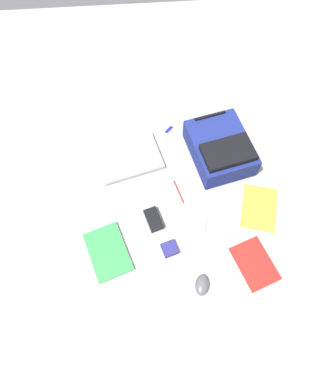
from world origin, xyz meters
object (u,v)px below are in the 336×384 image
at_px(cable_coil, 215,229).
at_px(power_brick, 154,219).
at_px(book_blue, 254,264).
at_px(earbud_pouch, 170,249).
at_px(book_red, 108,252).
at_px(book_manual, 259,208).
at_px(usb_stick, 169,129).
at_px(computer_mouse, 202,285).
at_px(laptop, 129,158).
at_px(backpack, 220,148).
at_px(pen_black, 179,192).

distance_m(cable_coil, power_brick, 0.32).
relative_size(book_blue, earbud_pouch, 3.81).
distance_m(book_red, book_manual, 0.81).
relative_size(book_blue, power_brick, 2.24).
bearing_deg(usb_stick, book_manual, -52.32).
xyz_separation_m(cable_coil, usb_stick, (-0.18, 0.65, -0.00)).
xyz_separation_m(book_manual, earbud_pouch, (-0.49, -0.18, 0.00)).
height_order(book_red, usb_stick, book_red).
relative_size(earbud_pouch, usb_stick, 1.28).
height_order(computer_mouse, power_brick, computer_mouse).
bearing_deg(cable_coil, laptop, 132.70).
distance_m(book_manual, power_brick, 0.56).
bearing_deg(usb_stick, earbud_pouch, -94.46).
bearing_deg(power_brick, book_blue, -29.12).
distance_m(backpack, book_red, 0.82).
relative_size(backpack, usb_stick, 7.81).
height_order(book_blue, pen_black, book_blue).
height_order(backpack, cable_coil, backpack).
bearing_deg(pen_black, backpack, 40.36).
distance_m(computer_mouse, usb_stick, 0.93).
bearing_deg(laptop, cable_coil, -47.30).
bearing_deg(pen_black, computer_mouse, -83.11).
distance_m(book_red, earbud_pouch, 0.31).
height_order(power_brick, usb_stick, power_brick).
distance_m(backpack, usb_stick, 0.35).
relative_size(backpack, book_red, 1.43).
height_order(backpack, book_red, backpack).
bearing_deg(computer_mouse, usb_stick, 107.36).
bearing_deg(cable_coil, pen_black, 125.46).
distance_m(book_blue, earbud_pouch, 0.42).
xyz_separation_m(book_manual, pen_black, (-0.41, 0.14, -0.01)).
relative_size(book_blue, usb_stick, 4.86).
bearing_deg(backpack, cable_coil, -100.95).
bearing_deg(usb_stick, laptop, -141.92).
height_order(cable_coil, pen_black, cable_coil).
bearing_deg(book_red, book_blue, -9.14).
xyz_separation_m(book_red, book_manual, (0.79, 0.17, 0.00)).
bearing_deg(usb_stick, pen_black, -87.34).
bearing_deg(earbud_pouch, usb_stick, 85.54).
xyz_separation_m(book_blue, usb_stick, (-0.35, 0.84, -0.00)).
relative_size(laptop, usb_stick, 7.01).
distance_m(book_red, book_blue, 0.72).
distance_m(book_red, pen_black, 0.49).
xyz_separation_m(computer_mouse, usb_stick, (-0.08, 0.93, -0.01)).
relative_size(book_manual, computer_mouse, 2.92).
bearing_deg(power_brick, backpack, 42.90).
distance_m(power_brick, earbud_pouch, 0.17).
bearing_deg(pen_black, earbud_pouch, -103.68).
relative_size(book_red, book_blue, 1.12).
height_order(backpack, computer_mouse, backpack).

